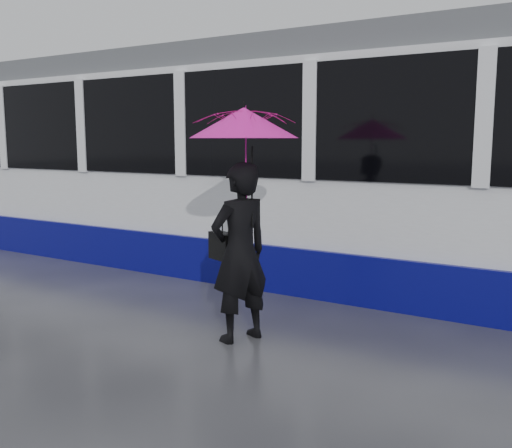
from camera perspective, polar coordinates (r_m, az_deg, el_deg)
The scene contains 6 objects.
ground at distance 6.09m, azimuth 2.64°, elevation -10.56°, with size 90.00×90.00×0.00m, color #27272B.
rails at distance 8.28m, azimuth 11.09°, elevation -5.53°, with size 34.00×1.51×0.02m.
tram at distance 10.04m, azimuth -9.71°, elevation 6.31°, with size 26.00×2.56×3.35m.
woman at distance 5.58m, azimuth -1.63°, elevation -2.89°, with size 0.64×0.42×1.77m, color black.
umbrella at distance 5.45m, azimuth -1.23°, elevation 7.97°, with size 1.35×1.35×1.19m.
handbag at distance 5.71m, azimuth -3.37°, elevation -2.21°, with size 0.34×0.24×0.45m.
Camera 1 is at (2.78, -5.05, 1.97)m, focal length 40.00 mm.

